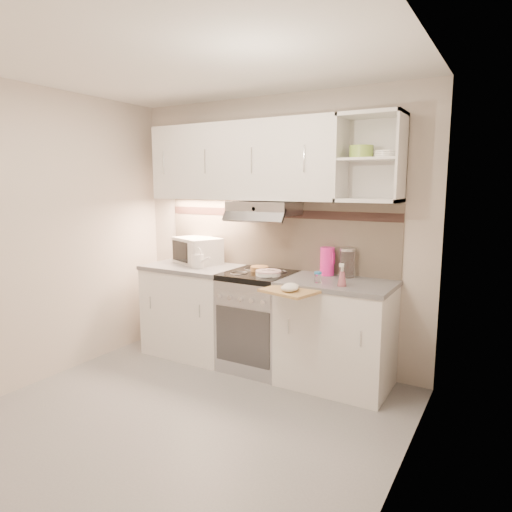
{
  "coord_description": "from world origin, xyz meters",
  "views": [
    {
      "loc": [
        2.01,
        -2.43,
        1.7
      ],
      "look_at": [
        0.06,
        0.95,
        1.08
      ],
      "focal_mm": 32.0,
      "sensor_mm": 36.0,
      "label": 1
    }
  ],
  "objects_px": {
    "watering_can": "(198,260)",
    "cutting_board": "(292,290)",
    "pink_pitcher": "(327,261)",
    "electric_range": "(259,320)",
    "microwave": "(197,250)",
    "glass_jar": "(347,263)",
    "spray_bottle": "(342,277)",
    "plate_stack": "(268,273)"
  },
  "relations": [
    {
      "from": "watering_can",
      "to": "cutting_board",
      "type": "bearing_deg",
      "value": -4.34
    },
    {
      "from": "watering_can",
      "to": "pink_pitcher",
      "type": "height_order",
      "value": "pink_pitcher"
    },
    {
      "from": "electric_range",
      "to": "microwave",
      "type": "bearing_deg",
      "value": 171.58
    },
    {
      "from": "pink_pitcher",
      "to": "glass_jar",
      "type": "bearing_deg",
      "value": 13.6
    },
    {
      "from": "spray_bottle",
      "to": "cutting_board",
      "type": "bearing_deg",
      "value": -163.98
    },
    {
      "from": "plate_stack",
      "to": "pink_pitcher",
      "type": "xyz_separation_m",
      "value": [
        0.44,
        0.27,
        0.1
      ]
    },
    {
      "from": "microwave",
      "to": "pink_pitcher",
      "type": "relative_size",
      "value": 2.25
    },
    {
      "from": "watering_can",
      "to": "spray_bottle",
      "type": "bearing_deg",
      "value": 7.31
    },
    {
      "from": "watering_can",
      "to": "microwave",
      "type": "bearing_deg",
      "value": 138.83
    },
    {
      "from": "microwave",
      "to": "plate_stack",
      "type": "height_order",
      "value": "microwave"
    },
    {
      "from": "watering_can",
      "to": "pink_pitcher",
      "type": "relative_size",
      "value": 0.95
    },
    {
      "from": "spray_bottle",
      "to": "plate_stack",
      "type": "bearing_deg",
      "value": 155.09
    },
    {
      "from": "electric_range",
      "to": "spray_bottle",
      "type": "height_order",
      "value": "spray_bottle"
    },
    {
      "from": "electric_range",
      "to": "cutting_board",
      "type": "relative_size",
      "value": 2.23
    },
    {
      "from": "plate_stack",
      "to": "watering_can",
      "type": "bearing_deg",
      "value": -178.91
    },
    {
      "from": "spray_bottle",
      "to": "microwave",
      "type": "bearing_deg",
      "value": 152.73
    },
    {
      "from": "electric_range",
      "to": "glass_jar",
      "type": "relative_size",
      "value": 3.57
    },
    {
      "from": "electric_range",
      "to": "microwave",
      "type": "xyz_separation_m",
      "value": [
        -0.78,
        0.12,
        0.58
      ]
    },
    {
      "from": "pink_pitcher",
      "to": "spray_bottle",
      "type": "bearing_deg",
      "value": -39.95
    },
    {
      "from": "watering_can",
      "to": "cutting_board",
      "type": "relative_size",
      "value": 0.59
    },
    {
      "from": "watering_can",
      "to": "plate_stack",
      "type": "relative_size",
      "value": 1.04
    },
    {
      "from": "electric_range",
      "to": "plate_stack",
      "type": "height_order",
      "value": "plate_stack"
    },
    {
      "from": "plate_stack",
      "to": "spray_bottle",
      "type": "distance_m",
      "value": 0.71
    },
    {
      "from": "spray_bottle",
      "to": "watering_can",
      "type": "bearing_deg",
      "value": 159.33
    },
    {
      "from": "watering_can",
      "to": "spray_bottle",
      "type": "distance_m",
      "value": 1.47
    },
    {
      "from": "microwave",
      "to": "spray_bottle",
      "type": "xyz_separation_m",
      "value": [
        1.62,
        -0.27,
        -0.06
      ]
    },
    {
      "from": "plate_stack",
      "to": "glass_jar",
      "type": "distance_m",
      "value": 0.69
    },
    {
      "from": "pink_pitcher",
      "to": "plate_stack",
      "type": "bearing_deg",
      "value": -135.43
    },
    {
      "from": "electric_range",
      "to": "spray_bottle",
      "type": "bearing_deg",
      "value": -10.47
    },
    {
      "from": "plate_stack",
      "to": "spray_bottle",
      "type": "height_order",
      "value": "spray_bottle"
    },
    {
      "from": "watering_can",
      "to": "spray_bottle",
      "type": "relative_size",
      "value": 1.23
    },
    {
      "from": "cutting_board",
      "to": "electric_range",
      "type": "bearing_deg",
      "value": 156.96
    },
    {
      "from": "electric_range",
      "to": "pink_pitcher",
      "type": "distance_m",
      "value": 0.84
    },
    {
      "from": "microwave",
      "to": "pink_pitcher",
      "type": "xyz_separation_m",
      "value": [
        1.36,
        0.08,
        -0.01
      ]
    },
    {
      "from": "glass_jar",
      "to": "cutting_board",
      "type": "bearing_deg",
      "value": -113.3
    },
    {
      "from": "glass_jar",
      "to": "spray_bottle",
      "type": "relative_size",
      "value": 1.31
    },
    {
      "from": "microwave",
      "to": "plate_stack",
      "type": "relative_size",
      "value": 2.47
    },
    {
      "from": "watering_can",
      "to": "plate_stack",
      "type": "height_order",
      "value": "watering_can"
    },
    {
      "from": "microwave",
      "to": "spray_bottle",
      "type": "relative_size",
      "value": 2.9
    },
    {
      "from": "microwave",
      "to": "pink_pitcher",
      "type": "bearing_deg",
      "value": 26.47
    },
    {
      "from": "glass_jar",
      "to": "plate_stack",
      "type": "bearing_deg",
      "value": -156.86
    },
    {
      "from": "watering_can",
      "to": "glass_jar",
      "type": "height_order",
      "value": "glass_jar"
    }
  ]
}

